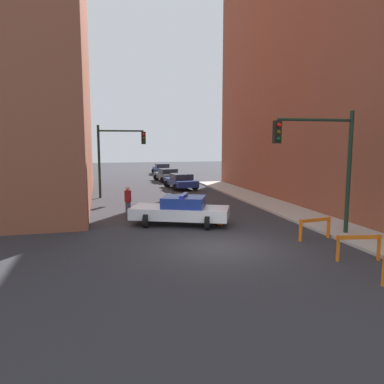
{
  "coord_description": "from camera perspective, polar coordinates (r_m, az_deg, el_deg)",
  "views": [
    {
      "loc": [
        -4.44,
        -13.27,
        4.05
      ],
      "look_at": [
        0.61,
        6.97,
        1.22
      ],
      "focal_mm": 35.0,
      "sensor_mm": 36.0,
      "label": 1
    }
  ],
  "objects": [
    {
      "name": "ground_plane",
      "position": [
        14.56,
        4.36,
        -8.45
      ],
      "size": [
        120.0,
        120.0,
        0.0
      ],
      "primitive_type": "plane",
      "color": "#2D2D33"
    },
    {
      "name": "traffic_light_far",
      "position": [
        27.61,
        -11.73,
        6.21
      ],
      "size": [
        3.44,
        0.35,
        5.2
      ],
      "color": "black",
      "rests_on": "ground_plane"
    },
    {
      "name": "traffic_light_near",
      "position": [
        16.57,
        19.69,
        5.47
      ],
      "size": [
        3.64,
        0.35,
        5.2
      ],
      "color": "black",
      "rests_on": "sidewalk_right"
    },
    {
      "name": "barrier_mid",
      "position": [
        14.01,
        24.07,
        -7.16
      ],
      "size": [
        1.58,
        0.42,
        0.9
      ],
      "rotation": [
        0.0,
        0.0,
        -0.18
      ],
      "color": "orange",
      "rests_on": "ground_plane"
    },
    {
      "name": "parked_car_near",
      "position": [
        32.14,
        -1.71,
        1.69
      ],
      "size": [
        2.55,
        4.45,
        1.31
      ],
      "rotation": [
        0.0,
        0.0,
        0.1
      ],
      "color": "navy",
      "rests_on": "ground_plane"
    },
    {
      "name": "parked_car_mid",
      "position": [
        38.2,
        -3.75,
        2.64
      ],
      "size": [
        2.56,
        4.46,
        1.31
      ],
      "rotation": [
        0.0,
        0.0,
        0.1
      ],
      "color": "#474C51",
      "rests_on": "ground_plane"
    },
    {
      "name": "barrier_back",
      "position": [
        16.32,
        18.23,
        -4.82
      ],
      "size": [
        1.59,
        0.37,
        0.9
      ],
      "rotation": [
        0.0,
        0.0,
        0.14
      ],
      "color": "orange",
      "rests_on": "ground_plane"
    },
    {
      "name": "parked_car_far",
      "position": [
        46.79,
        -4.61,
        3.56
      ],
      "size": [
        2.33,
        4.33,
        1.31
      ],
      "rotation": [
        0.0,
        0.0,
        -0.02
      ],
      "color": "navy",
      "rests_on": "ground_plane"
    },
    {
      "name": "traffic_cone",
      "position": [
        18.21,
        4.28,
        -4.13
      ],
      "size": [
        0.36,
        0.36,
        0.66
      ],
      "color": "black",
      "rests_on": "ground_plane"
    },
    {
      "name": "sidewalk_right",
      "position": [
        17.47,
        24.16,
        -6.17
      ],
      "size": [
        2.4,
        44.0,
        0.12
      ],
      "color": "#B2ADA3",
      "rests_on": "ground_plane"
    },
    {
      "name": "building_right",
      "position": [
        28.25,
        26.83,
        17.57
      ],
      "size": [
        12.0,
        28.0,
        18.54
      ],
      "color": "brown",
      "rests_on": "ground_plane"
    },
    {
      "name": "pedestrian_crossing",
      "position": [
        20.37,
        -9.74,
        -1.4
      ],
      "size": [
        0.5,
        0.5,
        1.66
      ],
      "rotation": [
        0.0,
        0.0,
        5.36
      ],
      "color": "#474C66",
      "rests_on": "ground_plane"
    },
    {
      "name": "police_car",
      "position": [
        18.24,
        -1.71,
        -2.79
      ],
      "size": [
        5.05,
        3.56,
        1.52
      ],
      "rotation": [
        0.0,
        0.0,
        1.16
      ],
      "color": "white",
      "rests_on": "ground_plane"
    }
  ]
}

